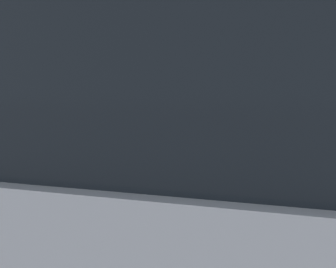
# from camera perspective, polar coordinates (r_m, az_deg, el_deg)

# --- Properties ---
(parking_meter) EXTENTS (0.15, 0.16, 1.57)m
(parking_meter) POSITION_cam_1_polar(r_m,az_deg,el_deg) (4.22, 2.85, 1.60)
(parking_meter) COLOR slate
(parking_meter) RESTS_ON sidewalk_curb
(pedestrian_at_meter) EXTENTS (0.64, 0.56, 1.67)m
(pedestrian_at_meter) POSITION_cam_1_polar(r_m,az_deg,el_deg) (4.49, -2.44, -0.20)
(pedestrian_at_meter) COLOR slate
(pedestrian_at_meter) RESTS_ON sidewalk_curb
(parked_hatchback_silver) EXTENTS (4.00, 1.77, 1.81)m
(parked_hatchback_silver) POSITION_cam_1_polar(r_m,az_deg,el_deg) (2.40, 2.15, -7.46)
(parked_hatchback_silver) COLOR #B7BABF
(parked_hatchback_silver) RESTS_ON ground
(background_railing) EXTENTS (24.06, 0.06, 1.12)m
(background_railing) POSITION_cam_1_polar(r_m,az_deg,el_deg) (6.13, 10.31, -0.78)
(background_railing) COLOR #2D7A38
(background_railing) RESTS_ON sidewalk_curb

